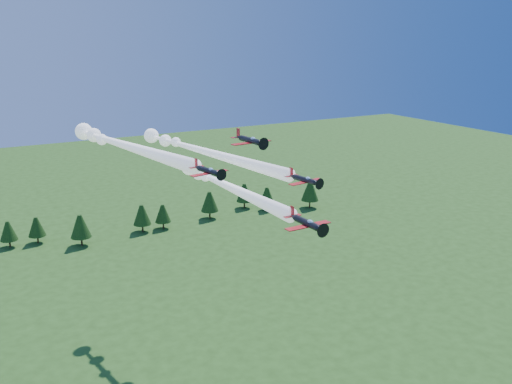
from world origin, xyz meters
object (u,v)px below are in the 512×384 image
plane_lead (225,185)px  plane_slot (250,140)px  plane_right (201,150)px  plane_left (121,144)px

plane_lead → plane_slot: (-1.46, -13.52, 11.45)m
plane_right → plane_slot: 29.88m
plane_slot → plane_right: bearing=78.3°
plane_lead → plane_right: 15.98m
plane_left → plane_right: plane_left is taller
plane_lead → plane_slot: size_ratio=6.04×
plane_lead → plane_right: plane_right is taller
plane_lead → plane_slot: plane_slot is taller
plane_left → plane_right: 21.78m
plane_left → plane_right: (20.08, 7.13, -4.51)m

